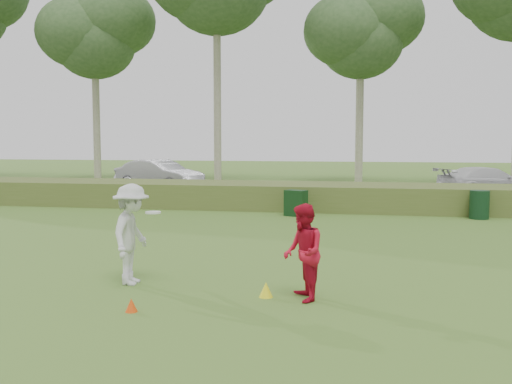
% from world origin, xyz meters
% --- Properties ---
extents(ground, '(120.00, 120.00, 0.00)m').
position_xyz_m(ground, '(0.00, 0.00, 0.00)').
color(ground, '#3D6722').
rests_on(ground, ground).
extents(reed_strip, '(80.00, 3.00, 0.90)m').
position_xyz_m(reed_strip, '(0.00, 12.00, 0.45)').
color(reed_strip, '#495C25').
rests_on(reed_strip, ground).
extents(park_road, '(80.00, 6.00, 0.06)m').
position_xyz_m(park_road, '(0.00, 17.00, 0.03)').
color(park_road, '#2D2D2D').
rests_on(park_road, ground).
extents(tree_2, '(6.50, 6.50, 12.00)m').
position_xyz_m(tree_2, '(-14.00, 24.00, 8.97)').
color(tree_2, gray).
rests_on(tree_2, ground).
extents(tree_4, '(6.24, 6.24, 11.50)m').
position_xyz_m(tree_4, '(2.00, 24.50, 8.59)').
color(tree_4, gray).
rests_on(tree_4, ground).
extents(player_white, '(0.89, 1.16, 1.75)m').
position_xyz_m(player_white, '(-1.46, 0.26, 0.87)').
color(player_white, silver).
rests_on(player_white, ground).
extents(player_red, '(0.78, 0.88, 1.52)m').
position_xyz_m(player_red, '(1.57, -0.20, 0.76)').
color(player_red, red).
rests_on(player_red, ground).
extents(cone_orange, '(0.18, 0.18, 0.20)m').
position_xyz_m(cone_orange, '(-0.81, -1.27, 0.10)').
color(cone_orange, '#E7460C').
rests_on(cone_orange, ground).
extents(cone_yellow, '(0.22, 0.22, 0.24)m').
position_xyz_m(cone_yellow, '(0.97, -0.13, 0.12)').
color(cone_yellow, yellow).
rests_on(cone_yellow, ground).
extents(utility_cabinet, '(0.80, 0.67, 0.86)m').
position_xyz_m(utility_cabinet, '(0.21, 9.73, 0.43)').
color(utility_cabinet, black).
rests_on(utility_cabinet, ground).
extents(trash_bin, '(0.69, 0.69, 0.91)m').
position_xyz_m(trash_bin, '(6.03, 10.17, 0.45)').
color(trash_bin, black).
rests_on(trash_bin, ground).
extents(car_mid, '(4.86, 3.17, 1.51)m').
position_xyz_m(car_mid, '(-7.36, 17.18, 0.82)').
color(car_mid, '#B6B6BA').
rests_on(car_mid, park_road).
extents(car_right, '(4.80, 3.44, 1.29)m').
position_xyz_m(car_right, '(7.64, 17.31, 0.71)').
color(car_right, silver).
rests_on(car_right, park_road).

